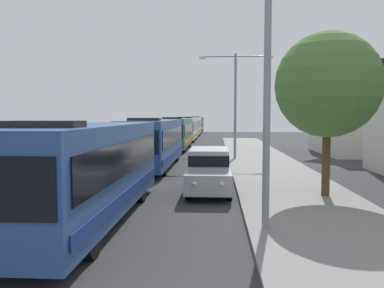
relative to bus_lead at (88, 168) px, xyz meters
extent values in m
cube|color=#284C8C|center=(0.00, 0.02, 0.01)|extent=(2.50, 10.46, 2.70)
cube|color=black|center=(1.27, 0.02, 0.36)|extent=(0.04, 9.62, 1.00)
cube|color=black|center=(-1.27, 0.02, 0.36)|extent=(0.04, 9.62, 1.00)
cube|color=navy|center=(1.28, 0.02, -0.79)|extent=(0.03, 9.94, 0.36)
cube|color=black|center=(0.00, -3.12, 1.44)|extent=(1.75, 0.90, 0.16)
cylinder|color=black|center=(1.10, -3.22, -1.19)|extent=(0.28, 1.00, 1.00)
cylinder|color=black|center=(1.10, 2.90, -1.19)|extent=(0.28, 1.00, 1.00)
cylinder|color=black|center=(-1.10, 2.90, -1.19)|extent=(0.28, 1.00, 1.00)
cube|color=#284C8C|center=(0.00, 13.23, 0.01)|extent=(2.50, 11.74, 2.70)
cube|color=black|center=(1.27, 13.23, 0.36)|extent=(0.04, 10.80, 1.00)
cube|color=black|center=(-1.27, 13.23, 0.36)|extent=(0.04, 10.80, 1.00)
cube|color=black|center=(0.00, 7.34, 0.31)|extent=(2.30, 0.04, 1.20)
cube|color=navy|center=(1.28, 13.23, -0.79)|extent=(0.03, 11.15, 0.36)
cube|color=black|center=(0.00, 9.71, 1.44)|extent=(1.75, 0.90, 0.16)
cylinder|color=black|center=(1.10, 9.59, -1.19)|extent=(0.28, 1.00, 1.00)
cylinder|color=black|center=(-1.10, 9.59, -1.19)|extent=(0.28, 1.00, 1.00)
cylinder|color=black|center=(1.10, 16.45, -1.19)|extent=(0.28, 1.00, 1.00)
cylinder|color=black|center=(-1.10, 16.45, -1.19)|extent=(0.28, 1.00, 1.00)
cube|color=#33724C|center=(0.00, 26.94, 0.01)|extent=(2.50, 11.32, 2.70)
cube|color=black|center=(1.27, 26.94, 0.36)|extent=(0.04, 10.42, 1.00)
cube|color=black|center=(-1.27, 26.94, 0.36)|extent=(0.04, 10.42, 1.00)
cube|color=black|center=(0.00, 21.25, 0.31)|extent=(2.30, 0.04, 1.20)
cube|color=orange|center=(1.28, 26.94, -0.79)|extent=(0.03, 10.76, 0.36)
cube|color=black|center=(0.00, 23.54, 1.44)|extent=(1.75, 0.90, 0.16)
cylinder|color=black|center=(1.10, 23.43, -1.19)|extent=(0.28, 1.00, 1.00)
cylinder|color=black|center=(-1.10, 23.43, -1.19)|extent=(0.28, 1.00, 1.00)
cylinder|color=black|center=(1.10, 30.05, -1.19)|extent=(0.28, 1.00, 1.00)
cylinder|color=black|center=(-1.10, 30.05, -1.19)|extent=(0.28, 1.00, 1.00)
cube|color=silver|center=(0.00, 40.44, 0.01)|extent=(2.50, 11.59, 2.70)
cube|color=black|center=(1.27, 40.44, 0.36)|extent=(0.04, 10.66, 1.00)
cube|color=black|center=(-1.27, 40.44, 0.36)|extent=(0.04, 10.66, 1.00)
cube|color=black|center=(0.00, 34.63, 0.31)|extent=(2.30, 0.04, 1.20)
cube|color=gold|center=(1.28, 40.44, -0.79)|extent=(0.03, 11.01, 0.36)
cube|color=black|center=(0.00, 36.97, 1.44)|extent=(1.75, 0.90, 0.16)
cylinder|color=black|center=(1.10, 36.85, -1.19)|extent=(0.28, 1.00, 1.00)
cylinder|color=black|center=(-1.10, 36.85, -1.19)|extent=(0.28, 1.00, 1.00)
cylinder|color=black|center=(1.10, 43.63, -1.19)|extent=(0.28, 1.00, 1.00)
cylinder|color=black|center=(-1.10, 43.63, -1.19)|extent=(0.28, 1.00, 1.00)
cube|color=silver|center=(0.00, 54.45, 0.01)|extent=(2.50, 11.28, 2.70)
cube|color=black|center=(1.27, 54.45, 0.36)|extent=(0.04, 10.38, 1.00)
cube|color=black|center=(-1.27, 54.45, 0.36)|extent=(0.04, 10.38, 1.00)
cube|color=black|center=(0.00, 48.79, 0.31)|extent=(2.30, 0.04, 1.20)
cube|color=orange|center=(1.28, 54.45, -0.79)|extent=(0.03, 10.72, 0.36)
cube|color=black|center=(0.00, 51.07, 1.44)|extent=(1.75, 0.90, 0.16)
cylinder|color=black|center=(1.10, 50.96, -1.19)|extent=(0.28, 1.00, 1.00)
cylinder|color=black|center=(-1.10, 50.96, -1.19)|extent=(0.28, 1.00, 1.00)
cylinder|color=black|center=(1.10, 57.55, -1.19)|extent=(0.28, 1.00, 1.00)
cylinder|color=black|center=(-1.10, 57.55, -1.19)|extent=(0.28, 1.00, 1.00)
cube|color=#284C8C|center=(0.00, 68.46, 0.01)|extent=(2.50, 11.13, 2.70)
cube|color=black|center=(1.27, 68.46, 0.36)|extent=(0.04, 10.24, 1.00)
cube|color=black|center=(-1.27, 68.46, 0.36)|extent=(0.04, 10.24, 1.00)
cube|color=black|center=(0.00, 62.87, 0.31)|extent=(2.30, 0.04, 1.20)
cube|color=gold|center=(1.28, 68.46, -0.79)|extent=(0.03, 10.57, 0.36)
cube|color=black|center=(0.00, 65.12, 1.44)|extent=(1.75, 0.90, 0.16)
cylinder|color=black|center=(1.10, 65.01, -1.19)|extent=(0.28, 1.00, 1.00)
cylinder|color=black|center=(-1.10, 65.01, -1.19)|extent=(0.28, 1.00, 1.00)
cylinder|color=black|center=(1.10, 71.52, -1.19)|extent=(0.28, 1.00, 1.00)
cylinder|color=black|center=(-1.10, 71.52, -1.19)|extent=(0.28, 1.00, 1.00)
cube|color=#B7B7BC|center=(3.70, 4.94, -0.99)|extent=(1.84, 4.95, 0.80)
cube|color=#B7B7BC|center=(3.70, 5.09, -0.19)|extent=(1.62, 2.87, 0.80)
cube|color=black|center=(3.70, 5.09, -0.19)|extent=(1.66, 2.97, 0.44)
sphere|color=#F9EFCC|center=(3.19, 2.45, -0.89)|extent=(0.18, 0.18, 0.18)
sphere|color=#F9EFCC|center=(4.20, 2.45, -0.89)|extent=(0.18, 0.18, 0.18)
cylinder|color=black|center=(2.88, 3.41, -1.34)|extent=(0.22, 0.70, 0.70)
cylinder|color=black|center=(4.52, 3.41, -1.34)|extent=(0.22, 0.70, 0.70)
cylinder|color=black|center=(2.88, 6.48, -1.34)|extent=(0.22, 0.70, 0.70)
cylinder|color=black|center=(4.52, 6.48, -1.34)|extent=(0.22, 0.70, 0.70)
cylinder|color=gray|center=(5.40, -0.95, 2.36)|extent=(0.20, 0.20, 7.80)
cylinder|color=gray|center=(5.40, 17.60, 2.34)|extent=(0.20, 0.20, 7.75)
cylinder|color=gray|center=(4.18, 17.60, 6.01)|extent=(2.43, 0.10, 0.10)
cube|color=silver|center=(2.96, 17.60, 5.93)|extent=(0.56, 0.28, 0.16)
cylinder|color=gray|center=(6.61, 17.60, 6.01)|extent=(2.43, 0.10, 0.10)
cube|color=silver|center=(7.83, 17.60, 5.93)|extent=(0.56, 0.28, 0.16)
cylinder|color=#4C3823|center=(8.35, 3.82, -0.17)|extent=(0.32, 0.32, 2.73)
sphere|color=#4C7A38|center=(8.35, 3.82, 2.85)|extent=(4.13, 4.13, 4.13)
cube|color=beige|center=(17.10, 23.23, 1.22)|extent=(7.86, 9.48, 5.82)
pyramid|color=#42332D|center=(17.10, 23.23, 5.38)|extent=(8.26, 9.95, 2.50)
camera|label=1|loc=(4.00, -12.05, 1.63)|focal=37.00mm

